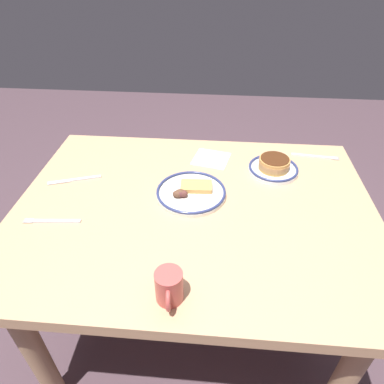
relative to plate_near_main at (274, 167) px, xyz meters
The scene contains 9 objects.
ground_plane 0.87m from the plate_near_main, 39.37° to the left, with size 6.00×6.00×0.00m, color #4D3941.
dining_table 0.42m from the plate_near_main, 39.37° to the left, with size 1.32×1.00×0.75m.
plate_near_main is the anchor object (origin of this frame).
plate_center_pancakes 0.38m from the plate_near_main, 30.00° to the left, with size 0.27×0.27×0.04m.
coffee_mug 0.74m from the plate_near_main, 62.06° to the left, with size 0.08×0.11×0.10m.
paper_napkin 0.27m from the plate_near_main, 16.04° to the right, with size 0.15×0.14×0.00m, color white.
fork_near 0.88m from the plate_near_main, 25.53° to the left, with size 0.20×0.03×0.01m.
fork_far 0.24m from the plate_near_main, 146.59° to the right, with size 0.21×0.04×0.01m.
butter_knife 0.82m from the plate_near_main, ahead, with size 0.20×0.08×0.01m.
Camera 1 is at (-0.07, 0.95, 1.55)m, focal length 31.63 mm.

